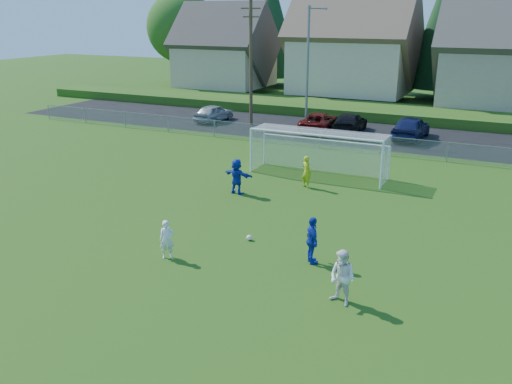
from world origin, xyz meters
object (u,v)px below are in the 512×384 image
(player_white_a, at_px, (167,239))
(car_e, at_px, (411,127))
(player_white_b, at_px, (342,278))
(player_blue_b, at_px, (237,176))
(player_blue_a, at_px, (312,240))
(car_a, at_px, (214,113))
(goalkeeper, at_px, (307,172))
(soccer_goal, at_px, (320,146))
(soccer_ball, at_px, (249,238))
(car_d, at_px, (349,123))
(car_c, at_px, (319,121))

(player_white_a, height_order, car_e, car_e)
(player_white_b, distance_m, player_blue_b, 11.27)
(player_blue_a, distance_m, car_a, 27.12)
(player_white_a, height_order, player_blue_b, player_blue_b)
(player_white_b, height_order, car_a, player_white_b)
(goalkeeper, bearing_deg, car_e, -76.27)
(car_e, height_order, soccer_goal, soccer_goal)
(soccer_ball, xyz_separation_m, player_white_a, (-1.98, -2.70, 0.61))
(player_white_a, distance_m, player_white_b, 6.70)
(player_blue_a, relative_size, player_blue_b, 0.99)
(car_d, relative_size, car_e, 1.04)
(soccer_ball, relative_size, goalkeeper, 0.13)
(soccer_goal, bearing_deg, goalkeeper, -86.01)
(car_e, bearing_deg, player_blue_b, 74.27)
(player_white_b, distance_m, car_c, 25.82)
(car_d, bearing_deg, soccer_goal, 92.41)
(player_blue_a, distance_m, soccer_goal, 11.22)
(player_white_b, distance_m, car_e, 24.35)
(car_d, distance_m, car_e, 4.51)
(player_white_a, distance_m, car_c, 23.82)
(soccer_ball, xyz_separation_m, goalkeeper, (-0.36, 7.36, 0.72))
(car_a, height_order, car_c, car_a)
(player_white_a, xyz_separation_m, player_blue_a, (4.89, 1.85, 0.15))
(soccer_ball, xyz_separation_m, car_d, (-2.17, 21.30, 0.62))
(soccer_goal, bearing_deg, player_white_b, -68.00)
(soccer_ball, xyz_separation_m, player_blue_a, (2.90, -0.86, 0.76))
(goalkeeper, xyz_separation_m, car_d, (-1.80, 13.93, -0.10))
(soccer_ball, distance_m, car_a, 24.75)
(car_a, relative_size, car_d, 0.81)
(player_white_a, bearing_deg, player_blue_a, -15.08)
(player_white_a, xyz_separation_m, car_c, (-2.46, 23.69, -0.03))
(player_white_b, height_order, car_e, player_white_b)
(soccer_ball, xyz_separation_m, soccer_goal, (-0.53, 9.79, 1.52))
(car_c, bearing_deg, player_blue_b, 88.39)
(car_c, xyz_separation_m, car_e, (6.78, 0.08, 0.13))
(soccer_ball, bearing_deg, car_e, 83.66)
(player_blue_a, height_order, car_d, player_blue_a)
(goalkeeper, bearing_deg, player_white_a, 105.77)
(player_blue_b, relative_size, car_e, 0.37)
(player_blue_a, bearing_deg, car_c, -16.93)
(car_a, bearing_deg, car_c, -174.15)
(car_c, bearing_deg, player_white_b, 104.38)
(car_c, bearing_deg, car_a, -4.97)
(soccer_goal, bearing_deg, car_d, 98.07)
(car_e, bearing_deg, soccer_ball, 86.63)
(car_d, bearing_deg, soccer_ball, 90.14)
(soccer_ball, height_order, player_white_b, player_white_b)
(car_a, bearing_deg, car_e, -174.45)
(player_blue_b, height_order, goalkeeper, player_blue_b)
(player_blue_a, distance_m, goalkeeper, 8.85)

